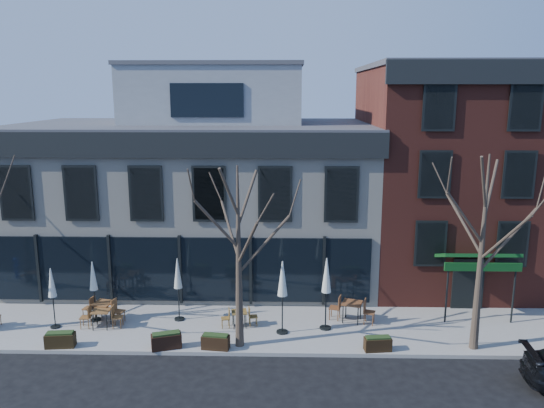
{
  "coord_description": "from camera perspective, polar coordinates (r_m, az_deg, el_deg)",
  "views": [
    {
      "loc": [
        4.71,
        -22.85,
        9.78
      ],
      "look_at": [
        4.11,
        2.0,
        4.52
      ],
      "focal_mm": 35.0,
      "sensor_mm": 36.0,
      "label": 1
    }
  ],
  "objects": [
    {
      "name": "ground",
      "position": [
        25.3,
        -9.64,
        -10.97
      ],
      "size": [
        120.0,
        120.0,
        0.0
      ],
      "primitive_type": "plane",
      "color": "black",
      "rests_on": "ground"
    },
    {
      "name": "sidewalk_front",
      "position": [
        22.91,
        -2.47,
        -13.13
      ],
      "size": [
        33.5,
        4.7,
        0.15
      ],
      "primitive_type": "cube",
      "color": "gray",
      "rests_on": "ground"
    },
    {
      "name": "sidewalk_side",
      "position": [
        34.37,
        -26.51,
        -5.75
      ],
      "size": [
        4.5,
        12.0,
        0.15
      ],
      "primitive_type": "cube",
      "color": "gray",
      "rests_on": "ground"
    },
    {
      "name": "corner_building",
      "position": [
        28.75,
        -7.93,
        1.7
      ],
      "size": [
        18.39,
        10.39,
        11.1
      ],
      "color": "beige",
      "rests_on": "ground"
    },
    {
      "name": "red_brick_building",
      "position": [
        29.34,
        17.81,
        3.25
      ],
      "size": [
        8.2,
        11.78,
        11.18
      ],
      "color": "maroon",
      "rests_on": "ground"
    },
    {
      "name": "tree_mid",
      "position": [
        19.95,
        -3.58,
        -5.55
      ],
      "size": [
        3.5,
        3.55,
        7.04
      ],
      "color": "#382B21",
      "rests_on": "sidewalk_front"
    },
    {
      "name": "tree_right",
      "position": [
        21.11,
        21.64,
        -4.76
      ],
      "size": [
        3.72,
        3.77,
        7.48
      ],
      "color": "#382B21",
      "rests_on": "sidewalk_front"
    },
    {
      "name": "cafe_set_1",
      "position": [
        24.23,
        -17.67,
        -10.74
      ],
      "size": [
        1.97,
        0.92,
        1.01
      ],
      "color": "brown",
      "rests_on": "sidewalk_front"
    },
    {
      "name": "cafe_set_2",
      "position": [
        23.61,
        -17.88,
        -11.46
      ],
      "size": [
        1.8,
        0.75,
        0.94
      ],
      "color": "brown",
      "rests_on": "sidewalk_front"
    },
    {
      "name": "cafe_set_3",
      "position": [
        22.68,
        -3.54,
        -12.03
      ],
      "size": [
        1.6,
        0.73,
        0.82
      ],
      "color": "brown",
      "rests_on": "sidewalk_front"
    },
    {
      "name": "cafe_set_5",
      "position": [
        23.31,
        8.59,
        -11.15
      ],
      "size": [
        2.05,
        1.09,
        1.05
      ],
      "color": "brown",
      "rests_on": "sidewalk_front"
    },
    {
      "name": "umbrella_0",
      "position": [
        23.81,
        -22.6,
        -8.15
      ],
      "size": [
        0.41,
        0.41,
        2.59
      ],
      "color": "black",
      "rests_on": "sidewalk_front"
    },
    {
      "name": "umbrella_1",
      "position": [
        23.92,
        -18.68,
        -7.67
      ],
      "size": [
        0.42,
        0.42,
        2.63
      ],
      "color": "black",
      "rests_on": "sidewalk_front"
    },
    {
      "name": "umbrella_2",
      "position": [
        23.05,
        -10.1,
        -7.72
      ],
      "size": [
        0.44,
        0.44,
        2.76
      ],
      "color": "black",
      "rests_on": "sidewalk_front"
    },
    {
      "name": "umbrella_3",
      "position": [
        21.44,
        1.13,
        -8.45
      ],
      "size": [
        0.49,
        0.49,
        3.06
      ],
      "color": "black",
      "rests_on": "sidewalk_front"
    },
    {
      "name": "umbrella_4",
      "position": [
        21.91,
        5.87,
        -8.06
      ],
      "size": [
        0.49,
        0.49,
        3.06
      ],
      "color": "black",
      "rests_on": "sidewalk_front"
    },
    {
      "name": "planter_0",
      "position": [
        22.56,
        -21.82,
        -13.38
      ],
      "size": [
        1.14,
        0.55,
        0.62
      ],
      "color": "black",
      "rests_on": "sidewalk_front"
    },
    {
      "name": "planter_1",
      "position": [
        21.33,
        -11.3,
        -14.19
      ],
      "size": [
        1.22,
        0.78,
        0.64
      ],
      "color": "black",
      "rests_on": "sidewalk_front"
    },
    {
      "name": "planter_2",
      "position": [
        21.02,
        -6.09,
        -14.5
      ],
      "size": [
        1.1,
        0.55,
        0.59
      ],
      "color": "black",
      "rests_on": "sidewalk_front"
    },
    {
      "name": "planter_3",
      "position": [
        21.17,
        11.31,
        -14.5
      ],
      "size": [
        1.06,
        0.52,
        0.57
      ],
      "color": "black",
      "rests_on": "sidewalk_front"
    }
  ]
}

